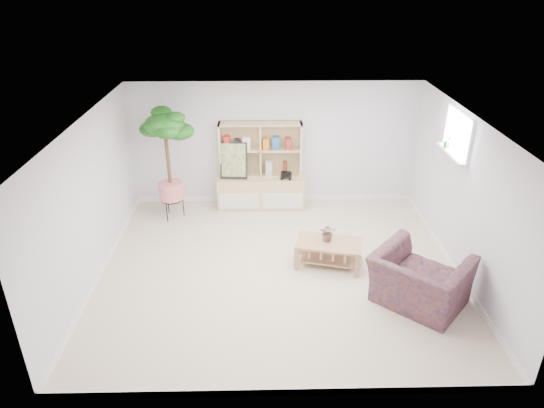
{
  "coord_description": "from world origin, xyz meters",
  "views": [
    {
      "loc": [
        -0.24,
        -6.37,
        4.29
      ],
      "look_at": [
        -0.1,
        0.28,
        1.0
      ],
      "focal_mm": 32.0,
      "sensor_mm": 36.0,
      "label": 1
    }
  ],
  "objects_px": {
    "armchair": "(420,277)",
    "coffee_table": "(329,253)",
    "storage_unit": "(261,167)",
    "floor_tree": "(169,166)"
  },
  "relations": [
    {
      "from": "coffee_table",
      "to": "armchair",
      "type": "height_order",
      "value": "armchair"
    },
    {
      "from": "floor_tree",
      "to": "storage_unit",
      "type": "bearing_deg",
      "value": 14.49
    },
    {
      "from": "armchair",
      "to": "coffee_table",
      "type": "bearing_deg",
      "value": -0.17
    },
    {
      "from": "coffee_table",
      "to": "floor_tree",
      "type": "relative_size",
      "value": 0.49
    },
    {
      "from": "storage_unit",
      "to": "coffee_table",
      "type": "height_order",
      "value": "storage_unit"
    },
    {
      "from": "storage_unit",
      "to": "coffee_table",
      "type": "distance_m",
      "value": 2.46
    },
    {
      "from": "floor_tree",
      "to": "armchair",
      "type": "height_order",
      "value": "floor_tree"
    },
    {
      "from": "floor_tree",
      "to": "armchair",
      "type": "distance_m",
      "value": 4.74
    },
    {
      "from": "storage_unit",
      "to": "floor_tree",
      "type": "xyz_separation_m",
      "value": [
        -1.66,
        -0.43,
        0.21
      ]
    },
    {
      "from": "storage_unit",
      "to": "armchair",
      "type": "distance_m",
      "value": 3.84
    }
  ]
}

